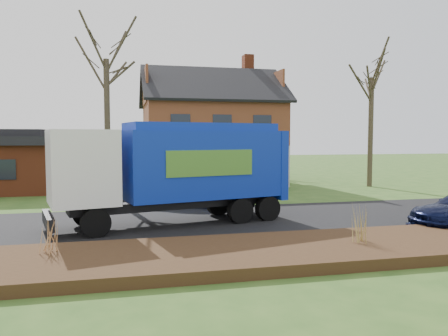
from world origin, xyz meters
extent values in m
plane|color=#2B4E1A|center=(0.00, 0.00, 0.00)|extent=(120.00, 120.00, 0.00)
cube|color=black|center=(0.00, 0.00, 0.01)|extent=(80.00, 7.00, 0.02)
cube|color=black|center=(0.00, -5.30, 0.15)|extent=(80.00, 3.50, 0.30)
cube|color=#C0B99B|center=(2.00, 14.00, 1.35)|extent=(9.00, 7.50, 2.70)
cube|color=#553118|center=(2.00, 14.00, 4.10)|extent=(9.00, 7.50, 2.80)
cube|color=brown|center=(5.00, 15.00, 8.46)|extent=(0.70, 0.90, 1.60)
cube|color=#C0B99B|center=(-4.20, 13.50, 1.30)|extent=(3.50, 5.50, 2.60)
cube|color=black|center=(-4.20, 13.50, 2.72)|extent=(3.90, 5.90, 0.24)
cylinder|color=black|center=(-4.90, -1.81, 0.48)|extent=(1.01, 0.54, 0.97)
cylinder|color=black|center=(-5.35, 0.08, 0.48)|extent=(1.01, 0.54, 0.97)
cylinder|color=black|center=(0.25, -0.60, 0.48)|extent=(1.01, 0.54, 0.97)
cylinder|color=black|center=(-0.20, 1.29, 0.48)|extent=(1.01, 0.54, 0.97)
cylinder|color=black|center=(1.42, -0.33, 0.48)|extent=(1.01, 0.54, 0.97)
cylinder|color=black|center=(0.98, 1.57, 0.48)|extent=(1.01, 0.54, 0.97)
cube|color=black|center=(-1.96, -0.12, 0.79)|extent=(8.03, 2.91, 0.32)
cube|color=white|center=(-5.35, -0.92, 2.23)|extent=(2.61, 2.75, 2.51)
cube|color=black|center=(-6.35, -1.15, 2.37)|extent=(0.54, 2.01, 0.84)
cube|color=black|center=(-6.44, -1.17, 0.51)|extent=(0.76, 2.31, 0.42)
cube|color=#0D29A2|center=(-1.10, 0.08, 2.23)|extent=(6.23, 3.60, 2.51)
cube|color=#0D29A2|center=(-1.10, 0.08, 3.62)|extent=(5.89, 3.26, 0.28)
cube|color=#0D29A2|center=(1.83, 0.77, 2.14)|extent=(0.86, 2.38, 2.69)
cube|color=#48842B|center=(-0.97, -1.10, 2.32)|extent=(3.26, 0.80, 0.93)
cube|color=#48842B|center=(-1.51, 1.20, 2.32)|extent=(3.26, 0.80, 0.93)
imported|color=#A1A4A8|center=(-0.77, 3.76, 0.68)|extent=(4.35, 2.77, 1.35)
cylinder|color=#3D3425|center=(-4.82, 7.97, 3.69)|extent=(0.31, 0.31, 7.38)
cylinder|color=#413727|center=(11.82, 9.53, 3.56)|extent=(0.33, 0.33, 7.12)
cylinder|color=#46362A|center=(5.93, 23.40, 3.74)|extent=(0.28, 0.28, 7.48)
cone|color=#B27F4E|center=(-5.85, -4.67, 0.76)|extent=(0.04, 0.04, 0.93)
cone|color=#B27F4E|center=(-6.00, -4.67, 0.76)|extent=(0.04, 0.04, 0.93)
cone|color=#B27F4E|center=(-5.69, -4.67, 0.76)|extent=(0.04, 0.04, 0.93)
cone|color=#B27F4E|center=(-5.85, -4.54, 0.76)|extent=(0.04, 0.04, 0.93)
cone|color=#B27F4E|center=(-5.85, -4.79, 0.76)|extent=(0.04, 0.04, 0.93)
cone|color=#9F8446|center=(2.44, -5.36, 0.82)|extent=(0.04, 0.04, 1.05)
cone|color=#9F8446|center=(2.27, -5.36, 0.82)|extent=(0.04, 0.04, 1.05)
cone|color=#9F8446|center=(2.60, -5.36, 0.82)|extent=(0.04, 0.04, 1.05)
cone|color=#9F8446|center=(2.44, -5.23, 0.82)|extent=(0.04, 0.04, 1.05)
cone|color=#9F8446|center=(2.44, -5.49, 0.82)|extent=(0.04, 0.04, 1.05)
camera|label=1|loc=(-3.98, -16.27, 3.23)|focal=35.00mm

